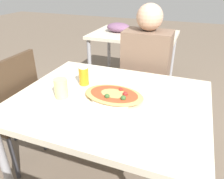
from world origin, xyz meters
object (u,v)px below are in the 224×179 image
Objects in this scene: person_seated at (146,64)px; drink_glass at (61,88)px; dining_table at (110,107)px; chair_side_left at (12,108)px; soda_can at (84,76)px; pizza_main at (114,95)px; chair_far_seated at (147,79)px.

person_seated reaches higher than drink_glass.
chair_side_left is at bearing -175.03° from dining_table.
person_seated is 0.66m from soda_can.
person_seated reaches higher than chair_side_left.
dining_table is 3.02× the size of pizza_main.
chair_far_seated is 0.84m from pizza_main.
drink_glass reaches higher than dining_table.
chair_far_seated is 1.00× the size of chair_side_left.
person_seated is 0.69m from pizza_main.
chair_far_seated is at bearing -43.46° from chair_side_left.
person_seated reaches higher than soda_can.
dining_table is at bearing -160.69° from pizza_main.
chair_side_left reaches higher than dining_table.
dining_table is 0.79m from chair_side_left.
drink_glass is (-0.35, -0.79, 0.07)m from person_seated.
drink_glass is at bearing -102.43° from soda_can.
chair_side_left is 0.83m from pizza_main.
dining_table is 0.70m from person_seated.
pizza_main is at bearing 19.31° from dining_table.
dining_table is at bearing 85.62° from chair_far_seated.
chair_side_left is 0.77× the size of person_seated.
person_seated is 0.87m from drink_glass.
drink_glass is (0.48, -0.03, 0.27)m from chair_side_left.
drink_glass is at bearing -93.34° from chair_side_left.
dining_table is 1.26× the size of chair_side_left.
drink_glass reaches higher than pizza_main.
chair_far_seated is 0.23m from person_seated.
chair_far_seated is 1.21m from chair_side_left.
soda_can is at bearing 157.67° from pizza_main.
drink_glass is (-0.29, -0.10, 0.13)m from dining_table.
dining_table is at bearing -85.03° from chair_side_left.
chair_far_seated is at bearing 66.53° from soda_can.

